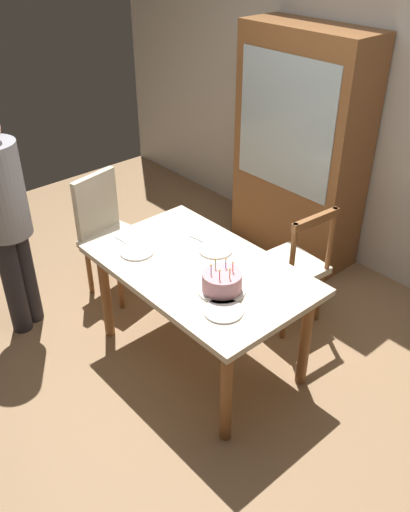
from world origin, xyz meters
TOP-DOWN VIEW (x-y plane):
  - ground at (0.00, 0.00)m, footprint 6.40×6.40m
  - back_wall at (0.00, 1.85)m, footprint 6.40×0.10m
  - dining_table at (0.00, 0.00)m, footprint 1.42×0.87m
  - birthday_cake at (0.28, -0.07)m, footprint 0.28×0.28m
  - plate_near_celebrant at (-0.39, -0.20)m, footprint 0.22×0.22m
  - plate_far_side at (-0.07, 0.20)m, footprint 0.22×0.22m
  - plate_near_guest at (0.43, -0.20)m, footprint 0.22×0.22m
  - fork_near_celebrant at (-0.55, -0.19)m, footprint 0.18×0.02m
  - fork_far_side at (-0.23, 0.20)m, footprint 0.18×0.04m
  - chair_spindle_back at (0.12, 0.75)m, footprint 0.48×0.48m
  - chair_upholstered at (-1.10, 0.02)m, footprint 0.52×0.52m
  - person_celebrant at (-1.12, -0.72)m, footprint 0.32×0.32m
  - china_cabinet at (-0.54, 1.56)m, footprint 1.10×0.45m

SIDE VIEW (x-z plane):
  - ground at x=0.00m, z-range 0.00..0.00m
  - chair_spindle_back at x=0.12m, z-range -0.02..0.93m
  - chair_upholstered at x=-1.10m, z-range 0.06..1.01m
  - dining_table at x=0.00m, z-range 0.27..1.01m
  - fork_near_celebrant at x=-0.55m, z-range 0.74..0.75m
  - fork_far_side at x=-0.23m, z-range 0.74..0.75m
  - plate_near_celebrant at x=-0.39m, z-range 0.74..0.76m
  - plate_far_side at x=-0.07m, z-range 0.74..0.76m
  - plate_near_guest at x=0.43m, z-range 0.74..0.76m
  - birthday_cake at x=0.28m, z-range 0.71..0.90m
  - person_celebrant at x=-1.12m, z-range 0.11..1.69m
  - china_cabinet at x=-0.54m, z-range 0.00..1.90m
  - back_wall at x=0.00m, z-range 0.00..2.60m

